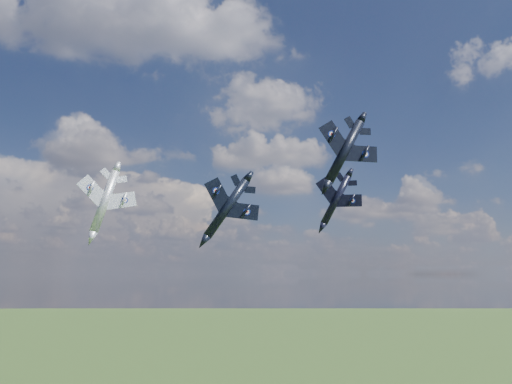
{
  "coord_description": "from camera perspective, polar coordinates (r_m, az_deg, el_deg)",
  "views": [
    {
      "loc": [
        -3.78,
        -70.14,
        67.66
      ],
      "look_at": [
        6.5,
        15.06,
        81.84
      ],
      "focal_mm": 35.0,
      "sensor_mm": 36.0,
      "label": 1
    }
  ],
  "objects": [
    {
      "name": "jet_right_navy",
      "position": [
        73.57,
        10.09,
        4.58
      ],
      "size": [
        10.88,
        14.64,
        7.56
      ],
      "primitive_type": null,
      "rotation": [
        0.0,
        0.51,
        0.03
      ],
      "color": "black"
    },
    {
      "name": "jet_left_silver",
      "position": [
        88.96,
        -16.9,
        -1.02
      ],
      "size": [
        15.83,
        18.22,
        6.17
      ],
      "primitive_type": null,
      "rotation": [
        0.0,
        0.29,
        0.34
      ],
      "color": "#AAACB5"
    },
    {
      "name": "jet_lead_navy",
      "position": [
        80.6,
        -3.35,
        -1.83
      ],
      "size": [
        11.52,
        15.67,
        8.67
      ],
      "primitive_type": null,
      "rotation": [
        0.0,
        0.59,
        -0.05
      ],
      "color": "black"
    },
    {
      "name": "jet_high_navy",
      "position": [
        111.6,
        9.14,
        -0.88
      ],
      "size": [
        15.97,
        19.0,
        8.52
      ],
      "primitive_type": null,
      "rotation": [
        0.0,
        0.49,
        -0.28
      ],
      "color": "black"
    }
  ]
}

